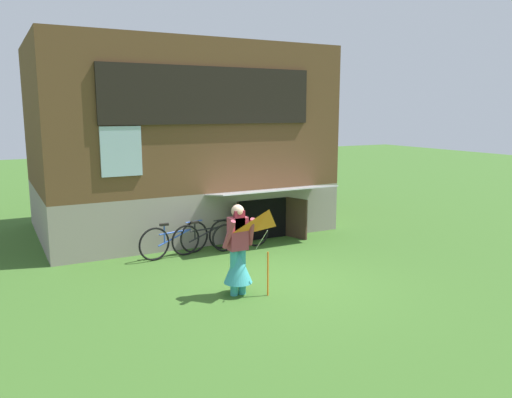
{
  "coord_description": "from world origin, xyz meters",
  "views": [
    {
      "loc": [
        -4.77,
        -8.27,
        3.31
      ],
      "look_at": [
        0.18,
        1.06,
        1.46
      ],
      "focal_mm": 35.56,
      "sensor_mm": 36.0,
      "label": 1
    }
  ],
  "objects": [
    {
      "name": "bicycle_red",
      "position": [
        0.48,
        2.4,
        0.35
      ],
      "size": [
        1.56,
        0.14,
        0.71
      ],
      "rotation": [
        0.0,
        0.0,
        0.06
      ],
      "color": "black",
      "rests_on": "ground_plane"
    },
    {
      "name": "ground_plane",
      "position": [
        0.0,
        0.0,
        0.0
      ],
      "size": [
        60.0,
        60.0,
        0.0
      ],
      "primitive_type": "plane",
      "color": "#386023"
    },
    {
      "name": "bicycle_blue",
      "position": [
        -1.15,
        2.52,
        0.39
      ],
      "size": [
        1.77,
        0.36,
        0.81
      ],
      "rotation": [
        0.0,
        0.0,
        0.18
      ],
      "color": "black",
      "rests_on": "ground_plane"
    },
    {
      "name": "log_house",
      "position": [
        0.0,
        5.46,
        2.51
      ],
      "size": [
        7.53,
        6.05,
        5.01
      ],
      "color": "gray",
      "rests_on": "ground_plane"
    },
    {
      "name": "kite",
      "position": [
        -0.55,
        -0.81,
        1.29
      ],
      "size": [
        0.76,
        0.72,
        1.56
      ],
      "color": "orange",
      "rests_on": "ground_plane"
    },
    {
      "name": "person",
      "position": [
        -0.93,
        -0.35,
        0.7
      ],
      "size": [
        0.61,
        0.53,
        1.67
      ],
      "rotation": [
        0.0,
        0.0,
        0.26
      ],
      "color": "teal",
      "rests_on": "ground_plane"
    },
    {
      "name": "bicycle_black",
      "position": [
        -0.41,
        2.56,
        0.38
      ],
      "size": [
        1.69,
        0.28,
        0.77
      ],
      "rotation": [
        0.0,
        0.0,
        0.14
      ],
      "color": "black",
      "rests_on": "ground_plane"
    }
  ]
}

